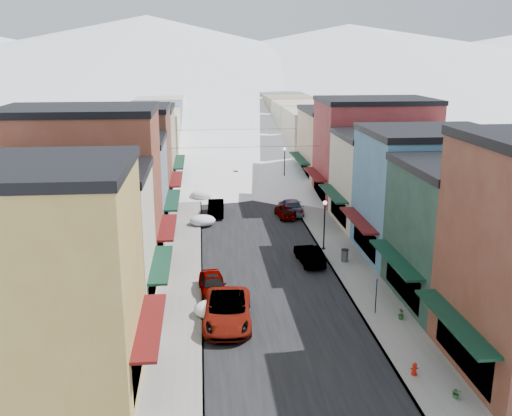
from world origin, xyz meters
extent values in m
cube|color=black|center=(0.00, 60.00, 0.01)|extent=(10.00, 160.00, 0.01)
cube|color=gray|center=(-6.60, 60.00, 0.07)|extent=(3.20, 160.00, 0.15)
cube|color=gray|center=(6.60, 60.00, 0.07)|extent=(3.20, 160.00, 0.15)
cube|color=slate|center=(-5.05, 60.00, 0.07)|extent=(0.10, 160.00, 0.15)
cube|color=slate|center=(5.05, 60.00, 0.07)|extent=(0.10, 160.00, 0.15)
cube|color=#B19041|center=(-13.20, 4.00, 5.50)|extent=(10.00, 8.50, 11.00)
cube|color=black|center=(-13.20, 4.00, 11.25)|extent=(10.20, 8.70, 0.50)
cube|color=#540E0F|center=(-7.60, 4.00, 3.20)|extent=(1.20, 7.22, 0.15)
cube|color=beige|center=(-13.20, 12.50, 4.50)|extent=(10.00, 8.00, 9.00)
cube|color=black|center=(-13.20, 12.50, 9.25)|extent=(10.20, 8.20, 0.50)
cube|color=#0D3120|center=(-7.60, 12.50, 3.20)|extent=(1.20, 6.80, 0.15)
cube|color=brown|center=(-13.70, 20.50, 6.00)|extent=(11.00, 8.00, 12.00)
cube|color=black|center=(-13.70, 20.50, 12.25)|extent=(11.20, 8.20, 0.50)
cube|color=#540E0F|center=(-7.60, 20.50, 3.20)|extent=(1.20, 6.80, 0.15)
cube|color=slate|center=(-13.20, 29.00, 4.25)|extent=(10.00, 9.00, 8.50)
cube|color=black|center=(-13.20, 29.00, 8.75)|extent=(10.20, 9.20, 0.50)
cube|color=#0D3120|center=(-7.60, 29.00, 3.20)|extent=(1.20, 7.65, 0.15)
cube|color=brown|center=(-14.20, 38.00, 5.25)|extent=(12.00, 9.00, 10.50)
cube|color=black|center=(-14.20, 38.00, 10.75)|extent=(12.20, 9.20, 0.50)
cube|color=#540E0F|center=(-7.60, 38.00, 3.20)|extent=(1.20, 7.65, 0.15)
cube|color=tan|center=(-13.20, 48.00, 4.75)|extent=(10.00, 11.00, 9.50)
cube|color=black|center=(-13.20, 48.00, 9.75)|extent=(10.20, 11.20, 0.50)
cube|color=#0D3120|center=(-7.60, 48.00, 3.20)|extent=(1.20, 9.35, 0.15)
cube|color=#0D3120|center=(7.60, 3.00, 3.20)|extent=(1.20, 7.65, 0.15)
cube|color=#1A372B|center=(13.20, 12.00, 4.50)|extent=(10.00, 9.00, 9.00)
cube|color=black|center=(13.20, 12.00, 9.25)|extent=(10.20, 9.20, 0.50)
cube|color=#0D3120|center=(7.60, 12.00, 3.20)|extent=(1.20, 7.65, 0.15)
cube|color=teal|center=(13.20, 21.00, 5.00)|extent=(10.00, 9.00, 10.00)
cube|color=black|center=(13.20, 21.00, 10.25)|extent=(10.20, 9.20, 0.50)
cube|color=#540E0F|center=(7.60, 21.00, 3.20)|extent=(1.20, 7.65, 0.15)
cube|color=beige|center=(13.70, 30.00, 4.25)|extent=(11.00, 9.00, 8.50)
cube|color=black|center=(13.70, 30.00, 8.75)|extent=(11.20, 9.20, 0.50)
cube|color=#0D3120|center=(7.60, 30.00, 3.20)|extent=(1.20, 7.65, 0.15)
cube|color=maroon|center=(14.20, 39.00, 5.50)|extent=(12.00, 9.00, 11.00)
cube|color=black|center=(14.20, 39.00, 11.25)|extent=(12.20, 9.20, 0.50)
cube|color=#540E0F|center=(7.60, 39.00, 3.20)|extent=(1.20, 7.65, 0.15)
cube|color=tan|center=(13.20, 49.00, 4.50)|extent=(10.00, 11.00, 9.00)
cube|color=black|center=(13.20, 49.00, 9.25)|extent=(10.20, 11.20, 0.50)
cube|color=#0D3120|center=(7.60, 49.00, 3.20)|extent=(1.20, 9.35, 0.15)
cube|color=gray|center=(-12.50, 62.00, 4.00)|extent=(9.00, 13.00, 8.00)
cube|color=gray|center=(12.50, 62.00, 4.00)|extent=(9.00, 13.00, 8.00)
cube|color=gray|center=(-12.50, 76.00, 4.00)|extent=(9.00, 13.00, 8.00)
cube|color=gray|center=(12.50, 76.00, 4.00)|extent=(9.00, 13.00, 8.00)
cube|color=gray|center=(-12.50, 90.00, 4.00)|extent=(9.00, 13.00, 8.00)
cube|color=gray|center=(12.50, 90.00, 4.00)|extent=(9.00, 13.00, 8.00)
cube|color=gray|center=(-12.50, 104.00, 4.00)|extent=(9.00, 13.00, 8.00)
cube|color=gray|center=(12.50, 104.00, 4.00)|extent=(9.00, 13.00, 8.00)
cube|color=silver|center=(0.00, 225.00, 6.00)|extent=(360.00, 40.00, 12.00)
cone|color=white|center=(-30.00, 275.00, 17.00)|extent=(300.00, 300.00, 34.00)
cone|color=white|center=(70.00, 270.00, 15.00)|extent=(320.00, 320.00, 30.00)
cylinder|color=black|center=(0.00, 40.00, 6.20)|extent=(16.40, 0.04, 0.04)
cylinder|color=black|center=(0.00, 55.00, 6.20)|extent=(16.40, 0.04, 0.04)
imported|color=silver|center=(-3.50, 10.18, 0.88)|extent=(3.27, 6.46, 1.75)
imported|color=#92959A|center=(-4.30, 14.70, 0.75)|extent=(2.12, 4.52, 1.50)
imported|color=black|center=(-3.50, 34.75, 0.76)|extent=(1.80, 4.66, 1.52)
imported|color=#A1A4AA|center=(-4.05, 51.59, 0.82)|extent=(2.49, 5.74, 1.64)
imported|color=black|center=(3.50, 20.02, 0.73)|extent=(1.91, 4.53, 1.46)
imported|color=gray|center=(3.50, 33.21, 0.68)|extent=(2.01, 4.16, 1.37)
imported|color=black|center=(4.30, 34.52, 0.79)|extent=(2.34, 5.50, 1.58)
imported|color=gray|center=(-0.76, 50.32, 0.80)|extent=(2.34, 4.84, 1.59)
imported|color=white|center=(2.20, 60.97, 0.86)|extent=(3.28, 6.35, 1.71)
cylinder|color=#B81909|center=(5.82, 3.19, 0.20)|extent=(0.31, 0.31, 0.09)
cylinder|color=#B81909|center=(5.82, 3.19, 0.42)|extent=(0.22, 0.22, 0.54)
sphere|color=#B81909|center=(5.82, 3.19, 0.73)|extent=(0.23, 0.23, 0.23)
cylinder|color=#B81909|center=(5.82, 3.19, 0.51)|extent=(0.41, 0.09, 0.09)
cylinder|color=black|center=(5.96, 10.43, 1.32)|extent=(0.06, 0.06, 2.33)
cube|color=navy|center=(5.96, 10.43, 2.17)|extent=(0.12, 0.31, 0.42)
cylinder|color=#57595C|center=(6.32, 19.84, 0.62)|extent=(0.55, 0.55, 0.95)
cylinder|color=black|center=(6.32, 19.84, 1.12)|extent=(0.59, 0.59, 0.06)
cylinder|color=black|center=(5.27, 22.89, 0.20)|extent=(0.29, 0.29, 0.10)
cylinder|color=black|center=(5.27, 22.89, 2.10)|extent=(0.12, 0.12, 3.91)
sphere|color=white|center=(5.27, 22.89, 4.20)|extent=(0.35, 0.35, 0.35)
cylinder|color=black|center=(5.52, 47.82, 0.20)|extent=(0.32, 0.32, 0.11)
cylinder|color=black|center=(5.52, 47.82, 2.31)|extent=(0.13, 0.13, 4.31)
sphere|color=white|center=(5.52, 47.82, 4.63)|extent=(0.39, 0.39, 0.39)
imported|color=#2F682E|center=(7.09, 1.00, 0.42)|extent=(0.58, 0.54, 0.53)
imported|color=#244E23|center=(7.32, 9.49, 0.48)|extent=(0.51, 0.51, 0.65)
ellipsoid|color=white|center=(-4.30, 11.20, 0.54)|extent=(2.53, 2.14, 1.07)
ellipsoid|color=white|center=(-4.10, 12.40, 0.27)|extent=(1.08, 0.97, 0.54)
ellipsoid|color=white|center=(-4.90, 31.12, 0.53)|extent=(2.49, 2.11, 1.05)
ellipsoid|color=white|center=(-4.70, 32.32, 0.27)|extent=(1.06, 0.96, 0.53)
ellipsoid|color=white|center=(-4.90, 41.44, 0.55)|extent=(2.62, 2.21, 1.11)
ellipsoid|color=white|center=(-4.70, 42.64, 0.28)|extent=(1.12, 1.01, 0.56)
camera|label=1|loc=(-4.84, -22.05, 16.25)|focal=40.00mm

